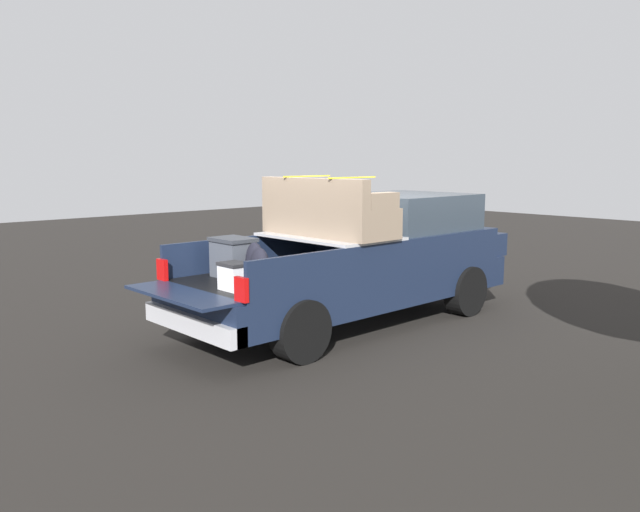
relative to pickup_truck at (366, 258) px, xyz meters
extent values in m
plane|color=black|center=(-0.37, 0.00, -0.97)|extent=(40.00, 40.00, 0.00)
cube|color=#162138|center=(-0.37, 0.00, -0.36)|extent=(5.50, 1.92, 0.47)
cube|color=black|center=(-1.57, 0.00, -0.10)|extent=(2.80, 1.80, 0.04)
cube|color=#162138|center=(-1.57, 0.93, 0.13)|extent=(2.80, 0.06, 0.50)
cube|color=#162138|center=(-1.57, -0.93, 0.13)|extent=(2.80, 0.06, 0.50)
cube|color=#162138|center=(-0.20, 0.00, 0.13)|extent=(0.06, 1.80, 0.50)
cube|color=#162138|center=(-3.24, 0.00, -0.10)|extent=(0.55, 1.80, 0.04)
cube|color=#B2B2B7|center=(-0.79, 0.00, 0.40)|extent=(1.25, 1.92, 0.04)
cube|color=#162138|center=(0.98, 0.00, 0.13)|extent=(2.30, 1.92, 0.50)
cube|color=#2D3842|center=(0.88, 0.00, 0.66)|extent=(1.94, 1.76, 0.57)
cube|color=#162138|center=(2.33, 0.00, 0.07)|extent=(0.40, 1.82, 0.38)
cube|color=#B2B2B7|center=(-3.09, 0.00, -0.48)|extent=(0.24, 1.92, 0.24)
cube|color=red|center=(-2.99, 0.88, 0.06)|extent=(0.06, 0.20, 0.28)
cube|color=red|center=(-2.99, -0.88, 0.06)|extent=(0.06, 0.20, 0.28)
cylinder|color=black|center=(1.38, 0.88, -0.58)|extent=(0.79, 0.30, 0.79)
cylinder|color=black|center=(1.38, -0.88, -0.58)|extent=(0.79, 0.30, 0.79)
cylinder|color=black|center=(-2.12, 0.88, -0.58)|extent=(0.79, 0.30, 0.79)
cylinder|color=black|center=(-2.12, -0.88, -0.58)|extent=(0.79, 0.30, 0.79)
cube|color=#474C56|center=(-2.18, 0.41, 0.16)|extent=(0.40, 0.55, 0.49)
cube|color=#31353C|center=(-2.18, 0.41, 0.43)|extent=(0.44, 0.59, 0.05)
ellipsoid|color=black|center=(-2.17, -0.05, 0.18)|extent=(0.20, 0.32, 0.52)
ellipsoid|color=black|center=(-2.28, -0.05, 0.10)|extent=(0.09, 0.22, 0.23)
ellipsoid|color=black|center=(-2.37, -0.41, 0.17)|extent=(0.20, 0.32, 0.51)
ellipsoid|color=black|center=(-2.48, -0.41, 0.10)|extent=(0.09, 0.23, 0.22)
cube|color=white|center=(-2.67, -0.29, 0.07)|extent=(0.26, 0.34, 0.30)
cube|color=#262628|center=(-2.67, -0.29, 0.24)|extent=(0.28, 0.36, 0.04)
cube|color=#84705B|center=(-0.79, 0.00, 0.63)|extent=(0.80, 2.06, 0.42)
cube|color=#84705B|center=(-1.11, 0.00, 1.04)|extent=(0.16, 2.06, 0.40)
cube|color=#84705B|center=(-0.74, 0.93, 0.95)|extent=(0.56, 0.20, 0.22)
cube|color=#84705B|center=(-0.74, -0.93, 0.95)|extent=(0.56, 0.20, 0.22)
cube|color=yellow|center=(-0.79, 0.46, 1.25)|extent=(0.90, 0.03, 0.02)
cube|color=yellow|center=(-0.79, -0.47, 1.25)|extent=(0.90, 0.03, 0.02)
camera|label=1|loc=(-7.09, -6.57, 1.50)|focal=35.73mm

